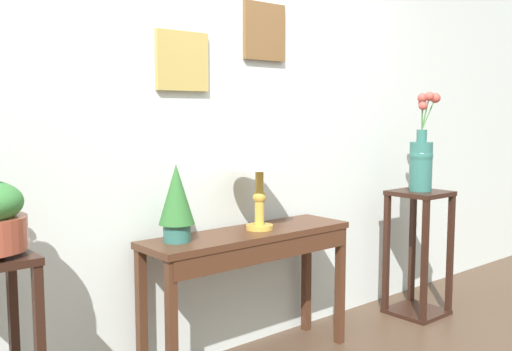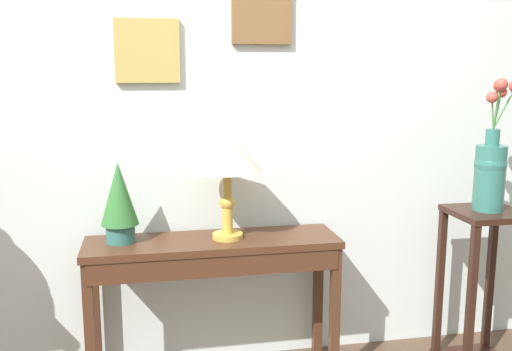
# 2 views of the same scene
# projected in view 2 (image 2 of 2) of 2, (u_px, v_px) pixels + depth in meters

# --- Properties ---
(back_wall_with_art) EXTENTS (9.00, 0.13, 2.80)m
(back_wall_with_art) POSITION_uv_depth(u_px,v_px,m) (204.00, 97.00, 2.85)
(back_wall_with_art) COLOR silver
(back_wall_with_art) RESTS_ON ground
(console_table) EXTENTS (1.22, 0.34, 0.73)m
(console_table) POSITION_uv_depth(u_px,v_px,m) (214.00, 263.00, 2.72)
(console_table) COLOR #472819
(console_table) RESTS_ON ground
(table_lamp) EXTENTS (0.33, 0.33, 0.52)m
(table_lamp) POSITION_uv_depth(u_px,v_px,m) (227.00, 157.00, 2.66)
(table_lamp) COLOR gold
(table_lamp) RESTS_ON console_table
(potted_plant_on_console) EXTENTS (0.18, 0.18, 0.38)m
(potted_plant_on_console) POSITION_uv_depth(u_px,v_px,m) (119.00, 200.00, 2.63)
(potted_plant_on_console) COLOR #2D665B
(potted_plant_on_console) RESTS_ON console_table
(pedestal_stand_right) EXTENTS (0.34, 0.34, 0.85)m
(pedestal_stand_right) POSITION_uv_depth(u_px,v_px,m) (481.00, 290.00, 2.89)
(pedestal_stand_right) COLOR black
(pedestal_stand_right) RESTS_ON ground
(flower_vase_tall_right) EXTENTS (0.19, 0.17, 0.65)m
(flower_vase_tall_right) POSITION_uv_depth(u_px,v_px,m) (491.00, 165.00, 2.78)
(flower_vase_tall_right) COLOR #2D665B
(flower_vase_tall_right) RESTS_ON pedestal_stand_right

